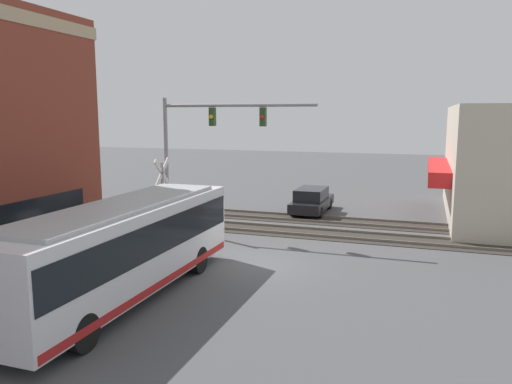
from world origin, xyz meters
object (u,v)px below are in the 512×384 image
(parked_car_black, at_px, (312,201))
(pedestrian_at_crossing, at_px, (181,222))
(crossing_signal, at_px, (162,189))
(city_bus, at_px, (123,247))

(parked_car_black, distance_m, pedestrian_at_crossing, 9.44)
(pedestrian_at_crossing, bearing_deg, parked_car_black, -28.43)
(parked_car_black, bearing_deg, crossing_signal, 145.36)
(parked_car_black, xyz_separation_m, pedestrian_at_crossing, (-8.30, 4.49, 0.12))
(crossing_signal, bearing_deg, pedestrian_at_crossing, -101.21)
(city_bus, height_order, crossing_signal, crossing_signal)
(crossing_signal, bearing_deg, city_bus, -159.17)
(city_bus, xyz_separation_m, crossing_signal, (7.85, 2.99, 0.58))
(crossing_signal, height_order, pedestrian_at_crossing, crossing_signal)
(crossing_signal, distance_m, pedestrian_at_crossing, 1.85)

